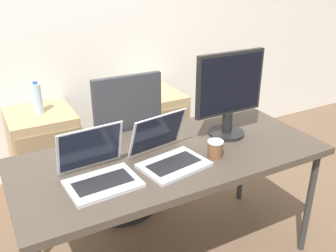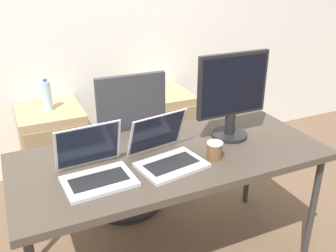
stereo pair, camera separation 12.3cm
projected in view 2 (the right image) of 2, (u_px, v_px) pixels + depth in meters
wall_back at (96, 17)px, 3.03m from camera, size 10.00×0.05×2.60m
desk at (171, 162)px, 2.07m from camera, size 1.70×0.76×0.75m
office_chair at (126, 160)px, 2.68m from camera, size 0.56×0.57×1.09m
cabinet_left at (54, 149)px, 3.00m from camera, size 0.48×0.50×0.67m
cabinet_right at (162, 129)px, 3.36m from camera, size 0.48×0.50×0.67m
water_bottle at (47, 96)px, 2.82m from camera, size 0.07×0.07×0.25m
laptop_left at (167, 154)px, 1.94m from camera, size 0.37×0.37×0.25m
laptop_right at (95, 169)px, 1.80m from camera, size 0.35×0.32×0.25m
monitor at (232, 95)px, 2.14m from camera, size 0.44×0.22×0.51m
coffee_cup_white at (165, 134)px, 2.17m from camera, size 0.08×0.08×0.09m
coffee_cup_brown at (215, 150)px, 1.98m from camera, size 0.09×0.09×0.09m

